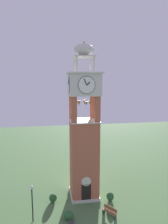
% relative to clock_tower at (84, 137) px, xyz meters
% --- Properties ---
extents(ground, '(80.00, 80.00, 0.00)m').
position_rel_clock_tower_xyz_m(ground, '(0.00, 0.00, -7.38)').
color(ground, '#476B3D').
extents(clock_tower, '(3.73, 3.73, 18.08)m').
position_rel_clock_tower_xyz_m(clock_tower, '(0.00, 0.00, 0.00)').
color(clock_tower, '#AD5B42').
rests_on(clock_tower, ground).
extents(park_bench, '(1.33, 1.53, 0.95)m').
position_rel_clock_tower_xyz_m(park_bench, '(2.00, -4.21, -6.90)').
color(park_bench, brown).
rests_on(park_bench, ground).
extents(lamp_post, '(0.36, 0.36, 3.78)m').
position_rel_clock_tower_xyz_m(lamp_post, '(-5.78, -3.79, -4.75)').
color(lamp_post, black).
rests_on(lamp_post, ground).
extents(shrub_near_entry, '(0.89, 0.89, 0.93)m').
position_rel_clock_tower_xyz_m(shrub_near_entry, '(-3.76, -0.76, -6.91)').
color(shrub_near_entry, '#28562D').
rests_on(shrub_near_entry, ground).
extents(shrub_left_of_tower, '(0.86, 0.86, 0.99)m').
position_rel_clock_tower_xyz_m(shrub_left_of_tower, '(2.82, -1.63, -6.88)').
color(shrub_left_of_tower, '#28562D').
rests_on(shrub_left_of_tower, ground).
extents(shrub_behind_bench, '(1.01, 1.01, 0.82)m').
position_rel_clock_tower_xyz_m(shrub_behind_bench, '(-2.26, -4.12, -6.97)').
color(shrub_behind_bench, '#28562D').
rests_on(shrub_behind_bench, ground).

